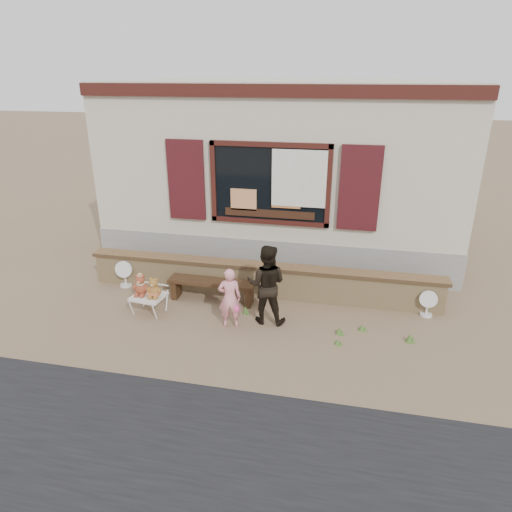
% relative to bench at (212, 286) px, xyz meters
% --- Properties ---
extents(ground, '(80.00, 80.00, 0.00)m').
position_rel_bench_xyz_m(ground, '(0.87, -0.54, -0.32)').
color(ground, brown).
rests_on(ground, ground).
extents(shopfront, '(8.04, 5.13, 4.00)m').
position_rel_bench_xyz_m(shopfront, '(0.87, 3.95, 1.68)').
color(shopfront, '#ADA58C').
rests_on(shopfront, ground).
extents(brick_wall, '(7.10, 0.36, 0.67)m').
position_rel_bench_xyz_m(brick_wall, '(0.87, 0.46, 0.02)').
color(brick_wall, tan).
rests_on(brick_wall, ground).
extents(bench, '(1.71, 0.39, 0.44)m').
position_rel_bench_xyz_m(bench, '(0.00, 0.00, 0.00)').
color(bench, black).
rests_on(bench, ground).
extents(folding_chair, '(0.63, 0.58, 0.35)m').
position_rel_bench_xyz_m(folding_chair, '(-1.01, -0.70, 0.00)').
color(folding_chair, silver).
rests_on(folding_chair, ground).
extents(teddy_bear_left, '(0.33, 0.30, 0.42)m').
position_rel_bench_xyz_m(teddy_bear_left, '(-1.15, -0.68, 0.24)').
color(teddy_bear_left, brown).
rests_on(teddy_bear_left, folding_chair).
extents(teddy_bear_right, '(0.31, 0.28, 0.39)m').
position_rel_bench_xyz_m(teddy_bear_right, '(-0.87, -0.71, 0.23)').
color(teddy_bear_right, brown).
rests_on(teddy_bear_right, folding_chair).
extents(child, '(0.45, 0.35, 1.10)m').
position_rel_bench_xyz_m(child, '(0.59, -0.84, 0.23)').
color(child, pink).
rests_on(child, ground).
extents(adult, '(0.71, 0.56, 1.46)m').
position_rel_bench_xyz_m(adult, '(1.18, -0.54, 0.41)').
color(adult, black).
rests_on(adult, ground).
extents(fan_left, '(0.36, 0.24, 0.57)m').
position_rel_bench_xyz_m(fan_left, '(-1.98, 0.26, -0.03)').
color(fan_left, silver).
rests_on(fan_left, ground).
extents(fan_right, '(0.33, 0.22, 0.52)m').
position_rel_bench_xyz_m(fan_right, '(4.04, 0.26, -0.06)').
color(fan_right, silver).
rests_on(fan_right, ground).
extents(grass_tufts, '(4.91, 1.09, 0.16)m').
position_rel_bench_xyz_m(grass_tufts, '(1.88, -0.55, -0.25)').
color(grass_tufts, '#446528').
rests_on(grass_tufts, ground).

